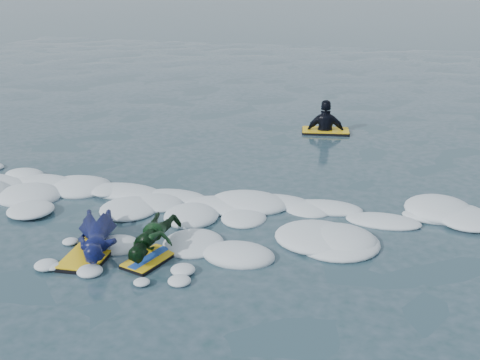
% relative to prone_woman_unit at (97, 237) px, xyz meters
% --- Properties ---
extents(ground, '(120.00, 120.00, 0.00)m').
position_rel_prone_woman_unit_xyz_m(ground, '(0.33, 0.59, -0.20)').
color(ground, '#173037').
rests_on(ground, ground).
extents(foam_band, '(12.00, 3.10, 0.30)m').
position_rel_prone_woman_unit_xyz_m(foam_band, '(0.33, 1.62, -0.20)').
color(foam_band, white).
rests_on(foam_band, ground).
extents(prone_woman_unit, '(1.13, 1.59, 0.39)m').
position_rel_prone_woman_unit_xyz_m(prone_woman_unit, '(0.00, 0.00, 0.00)').
color(prone_woman_unit, black).
rests_on(prone_woman_unit, ground).
extents(prone_child_unit, '(0.62, 1.20, 0.44)m').
position_rel_prone_woman_unit_xyz_m(prone_child_unit, '(0.83, 0.06, 0.03)').
color(prone_child_unit, black).
rests_on(prone_child_unit, ground).
extents(waiting_rider_unit, '(1.17, 0.76, 1.62)m').
position_rel_prone_woman_unit_xyz_m(waiting_rider_unit, '(2.23, 6.81, -0.23)').
color(waiting_rider_unit, black).
rests_on(waiting_rider_unit, ground).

